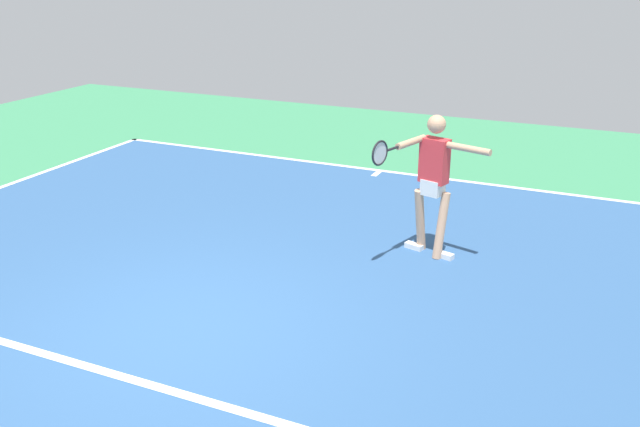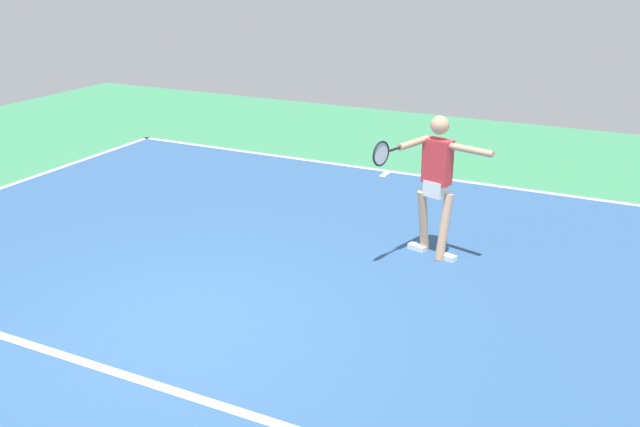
% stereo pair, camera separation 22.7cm
% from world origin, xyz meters
% --- Properties ---
extents(ground_plane, '(21.60, 21.60, 0.00)m').
position_xyz_m(ground_plane, '(0.00, 0.00, 0.00)').
color(ground_plane, '#388456').
extents(court_surface, '(10.83, 12.12, 0.00)m').
position_xyz_m(court_surface, '(0.00, 0.00, 0.00)').
color(court_surface, '#2D5484').
rests_on(court_surface, ground_plane).
extents(court_line_baseline_near, '(10.83, 0.10, 0.01)m').
position_xyz_m(court_line_baseline_near, '(0.00, -6.01, 0.00)').
color(court_line_baseline_near, white).
rests_on(court_line_baseline_near, ground_plane).
extents(court_line_service, '(8.12, 0.10, 0.01)m').
position_xyz_m(court_line_service, '(0.00, 0.92, 0.00)').
color(court_line_service, white).
rests_on(court_line_service, ground_plane).
extents(court_line_centre_mark, '(0.10, 0.30, 0.01)m').
position_xyz_m(court_line_centre_mark, '(0.00, -5.81, 0.00)').
color(court_line_centre_mark, white).
rests_on(court_line_centre_mark, ground_plane).
extents(tennis_player, '(1.18, 1.14, 1.80)m').
position_xyz_m(tennis_player, '(-1.75, -2.84, 1.04)').
color(tennis_player, tan).
rests_on(tennis_player, ground_plane).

